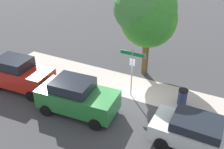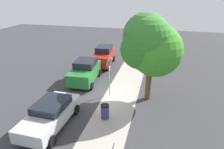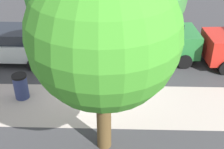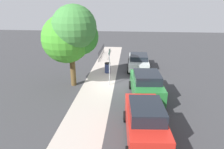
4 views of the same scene
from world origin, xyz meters
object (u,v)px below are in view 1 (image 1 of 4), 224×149
at_px(car_green, 77,97).
at_px(car_silver, 200,134).
at_px(shade_tree, 147,15).
at_px(car_red, 18,74).
at_px(street_sign, 132,64).
at_px(trash_bin, 182,97).

relative_size(car_green, car_silver, 0.98).
height_order(shade_tree, car_red, shade_tree).
relative_size(street_sign, car_red, 0.69).
bearing_deg(car_green, street_sign, 50.02).
relative_size(street_sign, trash_bin, 3.12).
bearing_deg(car_red, trash_bin, 13.01).
xyz_separation_m(street_sign, car_red, (-6.63, -2.43, -1.16)).
height_order(street_sign, car_green, street_sign).
height_order(street_sign, shade_tree, shade_tree).
bearing_deg(trash_bin, street_sign, -170.58).
relative_size(car_green, trash_bin, 4.57).
bearing_deg(street_sign, car_green, -125.79).
xyz_separation_m(street_sign, car_silver, (4.48, -2.49, -1.38)).
bearing_deg(car_silver, shade_tree, 132.57).
xyz_separation_m(street_sign, trash_bin, (3.00, 0.50, -1.69)).
distance_m(shade_tree, trash_bin, 5.47).
distance_m(car_silver, trash_bin, 3.35).
distance_m(car_red, trash_bin, 10.08).
bearing_deg(car_red, shade_tree, 35.51).
relative_size(car_red, car_green, 0.99).
relative_size(shade_tree, trash_bin, 6.49).
bearing_deg(trash_bin, car_silver, -63.65).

